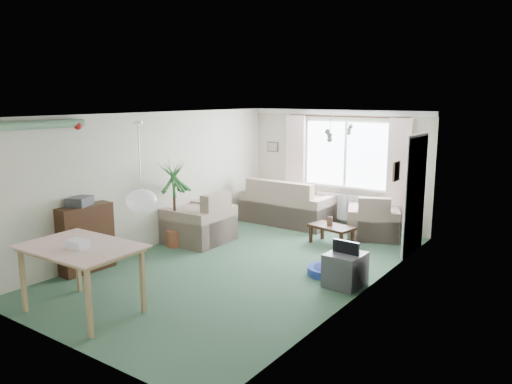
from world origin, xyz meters
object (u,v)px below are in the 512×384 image
Objects in this scene: bookshelf at (86,238)px; tv_cube at (345,270)px; coffee_table at (331,235)px; dining_table at (83,280)px; pet_bed at (327,271)px; armchair_left at (199,216)px; armchair_corner at (373,216)px; sofa at (289,201)px; houseplant at (174,203)px.

tv_cube is (3.54, 1.72, -0.28)m from bookshelf.
coffee_table is at bearing 125.18° from tv_cube.
dining_table is 3.54m from tv_cube.
coffee_table is 1.60m from pet_bed.
tv_cube is 0.89× the size of pet_bed.
armchair_left is at bearing 174.30° from tv_cube.
armchair_left is 2.82m from pet_bed.
sofa is at bearing -23.74° from armchair_corner.
pet_bed is (2.14, -2.39, -0.42)m from sofa.
pet_bed is (1.87, 2.96, -0.37)m from dining_table.
houseplant reaches higher than pet_bed.
bookshelf reaches higher than tv_cube.
sofa is 2.26m from armchair_left.
bookshelf is (-0.98, -4.38, 0.04)m from sofa.
bookshelf is (-2.89, -4.35, 0.10)m from armchair_corner.
sofa is 1.91m from armchair_corner.
armchair_left is (-2.55, -2.14, 0.06)m from armchair_corner.
houseplant is at bearing 21.15° from armchair_corner.
pet_bed is at bearing 72.59° from armchair_corner.
pet_bed is at bearing 132.02° from sofa.
armchair_corner is 0.87× the size of armchair_left.
houseplant is at bearing -177.25° from tv_cube.
bookshelf reaches higher than dining_table.
houseplant is at bearing -175.03° from pet_bed.
bookshelf is 0.65× the size of houseplant.
pet_bed is at bearing 35.53° from bookshelf.
houseplant is at bearing 111.27° from dining_table.
dining_table is at bearing 14.20° from armchair_left.
bookshelf reaches higher than sofa.
armchair_left is 1.36× the size of coffee_table.
armchair_left is (-0.64, -2.17, 0.00)m from sofa.
houseplant is 2.93m from dining_table.
tv_cube is (3.35, -0.02, -0.55)m from houseplant.
bookshelf is 3.73m from pet_bed.
tv_cube is at bearing -0.26° from houseplant.
sofa is 3.58× the size of tv_cube.
bookshelf is at bearing -147.42° from pet_bed.
tv_cube reaches higher than coffee_table.
armchair_corner is 0.59× the size of houseplant.
houseplant is 3.03m from pet_bed.
coffee_table is 1.33× the size of pet_bed.
armchair_left reaches higher than dining_table.
armchair_corner is (1.91, -0.02, -0.06)m from sofa.
bookshelf is at bearing 77.56° from sofa.
dining_table is 2.55× the size of tv_cube.
sofa reaches higher than dining_table.
sofa is at bearing 137.00° from tv_cube.
armchair_corner is at bearing 72.87° from dining_table.
bookshelf is at bearing -125.51° from coffee_table.
dining_table is at bearing 49.88° from armchair_corner.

